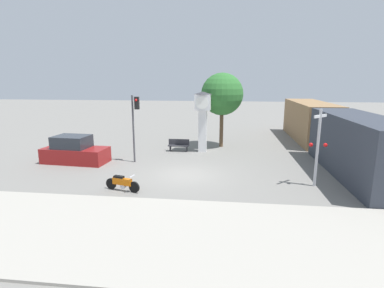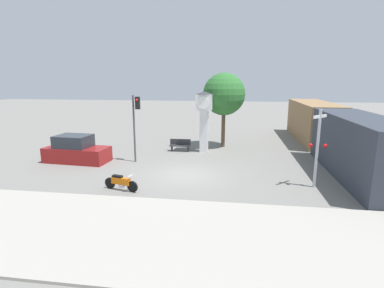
{
  "view_description": "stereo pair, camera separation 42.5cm",
  "coord_description": "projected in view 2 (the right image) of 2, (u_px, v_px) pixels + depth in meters",
  "views": [
    {
      "loc": [
        2.33,
        -16.31,
        5.43
      ],
      "look_at": [
        0.2,
        1.47,
        1.54
      ],
      "focal_mm": 28.0,
      "sensor_mm": 36.0,
      "label": 1
    },
    {
      "loc": [
        2.75,
        -16.26,
        5.43
      ],
      "look_at": [
        0.2,
        1.47,
        1.54
      ],
      "focal_mm": 28.0,
      "sensor_mm": 36.0,
      "label": 2
    }
  ],
  "objects": [
    {
      "name": "street_tree",
      "position": [
        224.0,
        94.0,
        23.67
      ],
      "size": [
        3.35,
        3.35,
        5.94
      ],
      "color": "brown",
      "rests_on": "ground_plane"
    },
    {
      "name": "freight_train",
      "position": [
        331.0,
        131.0,
        21.89
      ],
      "size": [
        2.8,
        20.6,
        3.4
      ],
      "color": "#333842",
      "rests_on": "ground_plane"
    },
    {
      "name": "traffic_light",
      "position": [
        136.0,
        117.0,
        19.48
      ],
      "size": [
        0.5,
        0.35,
        4.43
      ],
      "color": "#47474C",
      "rests_on": "ground_plane"
    },
    {
      "name": "sidewalk_strip",
      "position": [
        154.0,
        233.0,
        10.68
      ],
      "size": [
        36.0,
        6.0,
        0.1
      ],
      "color": "#9E998E",
      "rests_on": "ground_plane"
    },
    {
      "name": "ground_plane",
      "position": [
        185.0,
        175.0,
        17.26
      ],
      "size": [
        120.0,
        120.0,
        0.0
      ],
      "primitive_type": "plane",
      "color": "slate"
    },
    {
      "name": "motorcycle",
      "position": [
        121.0,
        182.0,
        14.85
      ],
      "size": [
        1.88,
        0.65,
        0.85
      ],
      "rotation": [
        0.0,
        0.0,
        -0.26
      ],
      "color": "black",
      "rests_on": "ground_plane"
    },
    {
      "name": "bench",
      "position": [
        180.0,
        145.0,
        22.97
      ],
      "size": [
        1.6,
        0.44,
        0.92
      ],
      "color": "#2D2D33",
      "rests_on": "ground_plane"
    },
    {
      "name": "railroad_crossing_signal",
      "position": [
        318.0,
        146.0,
        14.92
      ],
      "size": [
        0.9,
        0.82,
        3.99
      ],
      "color": "#B7B7BC",
      "rests_on": "ground_plane"
    },
    {
      "name": "clock_tower",
      "position": [
        204.0,
        112.0,
        22.29
      ],
      "size": [
        1.38,
        1.38,
        4.54
      ],
      "color": "white",
      "rests_on": "ground_plane"
    },
    {
      "name": "parked_car",
      "position": [
        76.0,
        151.0,
        19.96
      ],
      "size": [
        4.32,
        2.11,
        1.8
      ],
      "rotation": [
        0.0,
        0.0,
        -0.08
      ],
      "color": "maroon",
      "rests_on": "ground_plane"
    }
  ]
}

